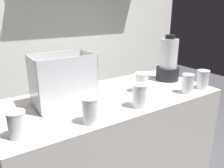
# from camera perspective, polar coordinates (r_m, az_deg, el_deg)

# --- Properties ---
(counter) EXTENTS (1.40, 0.64, 0.90)m
(counter) POSITION_cam_1_polar(r_m,az_deg,el_deg) (1.66, 0.00, -17.62)
(counter) COLOR beige
(counter) RESTS_ON ground_plane
(back_wall_unit) EXTENTS (2.60, 0.24, 2.50)m
(back_wall_unit) POSITION_cam_1_polar(r_m,az_deg,el_deg) (2.03, -12.07, 13.54)
(back_wall_unit) COLOR silver
(back_wall_unit) RESTS_ON ground_plane
(carrot_display_bin) EXTENTS (0.34, 0.21, 0.30)m
(carrot_display_bin) POSITION_cam_1_polar(r_m,az_deg,el_deg) (1.32, -12.33, -1.12)
(carrot_display_bin) COLOR white
(carrot_display_bin) RESTS_ON counter
(blender_pitcher) EXTENTS (0.18, 0.18, 0.35)m
(blender_pitcher) POSITION_cam_1_polar(r_m,az_deg,el_deg) (1.79, 14.19, 5.43)
(blender_pitcher) COLOR black
(blender_pitcher) RESTS_ON counter
(juice_cup_orange_far_left) EXTENTS (0.08, 0.08, 0.12)m
(juice_cup_orange_far_left) POSITION_cam_1_polar(r_m,az_deg,el_deg) (1.06, -23.05, -9.82)
(juice_cup_orange_far_left) COLOR white
(juice_cup_orange_far_left) RESTS_ON counter
(juice_cup_mango_left) EXTENTS (0.08, 0.08, 0.13)m
(juice_cup_mango_left) POSITION_cam_1_polar(r_m,az_deg,el_deg) (1.09, -5.64, -7.14)
(juice_cup_mango_left) COLOR white
(juice_cup_mango_left) RESTS_ON counter
(juice_cup_pomegranate_middle) EXTENTS (0.09, 0.09, 0.13)m
(juice_cup_pomegranate_middle) POSITION_cam_1_polar(r_m,az_deg,el_deg) (1.27, 6.98, -3.18)
(juice_cup_pomegranate_middle) COLOR white
(juice_cup_pomegranate_middle) RESTS_ON counter
(juice_cup_pomegranate_right) EXTENTS (0.09, 0.09, 0.13)m
(juice_cup_pomegranate_right) POSITION_cam_1_polar(r_m,az_deg,el_deg) (1.51, 7.56, 0.20)
(juice_cup_pomegranate_right) COLOR white
(juice_cup_pomegranate_right) RESTS_ON counter
(juice_cup_beet_far_right) EXTENTS (0.08, 0.08, 0.13)m
(juice_cup_beet_far_right) POSITION_cam_1_polar(r_m,az_deg,el_deg) (1.56, 18.75, -0.21)
(juice_cup_beet_far_right) COLOR white
(juice_cup_beet_far_right) RESTS_ON counter
(juice_cup_carrot_rightmost) EXTENTS (0.08, 0.08, 0.13)m
(juice_cup_carrot_rightmost) POSITION_cam_1_polar(r_m,az_deg,el_deg) (1.69, 22.14, 0.94)
(juice_cup_carrot_rightmost) COLOR white
(juice_cup_carrot_rightmost) RESTS_ON counter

